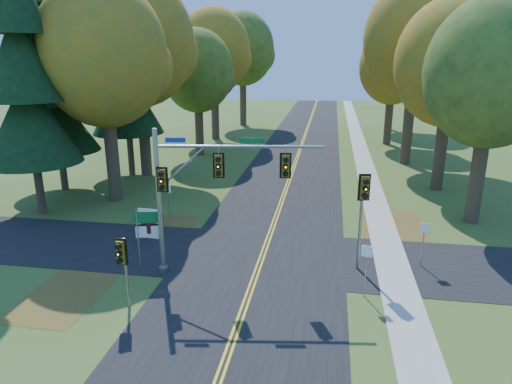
% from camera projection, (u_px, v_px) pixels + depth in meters
% --- Properties ---
extents(ground, '(160.00, 160.00, 0.00)m').
position_uv_depth(ground, '(256.00, 274.00, 20.62)').
color(ground, '#3B511C').
rests_on(ground, ground).
extents(road_main, '(8.00, 160.00, 0.02)m').
position_uv_depth(road_main, '(256.00, 274.00, 20.62)').
color(road_main, black).
rests_on(road_main, ground).
extents(road_cross, '(60.00, 6.00, 0.02)m').
position_uv_depth(road_cross, '(263.00, 256.00, 22.51)').
color(road_cross, black).
rests_on(road_cross, ground).
extents(centerline_left, '(0.10, 160.00, 0.01)m').
position_uv_depth(centerline_left, '(254.00, 274.00, 20.63)').
color(centerline_left, gold).
rests_on(centerline_left, road_main).
extents(centerline_right, '(0.10, 160.00, 0.01)m').
position_uv_depth(centerline_right, '(258.00, 274.00, 20.60)').
color(centerline_right, gold).
rests_on(centerline_right, road_main).
extents(sidewalk_east, '(1.60, 160.00, 0.06)m').
position_uv_depth(sidewalk_east, '(398.00, 284.00, 19.66)').
color(sidewalk_east, '#9E998E').
rests_on(sidewalk_east, ground).
extents(leaf_patch_w_near, '(4.00, 6.00, 0.00)m').
position_uv_depth(leaf_patch_w_near, '(153.00, 233.00, 25.40)').
color(leaf_patch_w_near, brown).
rests_on(leaf_patch_w_near, ground).
extents(leaf_patch_e, '(3.50, 8.00, 0.00)m').
position_uv_depth(leaf_patch_e, '(395.00, 234.00, 25.24)').
color(leaf_patch_e, brown).
rests_on(leaf_patch_e, ground).
extents(leaf_patch_w_far, '(3.00, 5.00, 0.00)m').
position_uv_depth(leaf_patch_w_far, '(67.00, 294.00, 18.95)').
color(leaf_patch_w_far, brown).
rests_on(leaf_patch_w_far, ground).
extents(tree_w_a, '(8.00, 8.00, 14.15)m').
position_uv_depth(tree_w_a, '(104.00, 55.00, 28.43)').
color(tree_w_a, '#38281C').
rests_on(tree_w_a, ground).
extents(tree_e_a, '(7.20, 7.20, 12.73)m').
position_uv_depth(tree_e_a, '(493.00, 74.00, 24.63)').
color(tree_e_a, '#38281C').
rests_on(tree_e_a, ground).
extents(tree_w_b, '(8.60, 8.60, 15.38)m').
position_uv_depth(tree_w_b, '(139.00, 42.00, 34.79)').
color(tree_w_b, '#38281C').
rests_on(tree_w_b, ground).
extents(tree_e_b, '(7.60, 7.60, 13.33)m').
position_uv_depth(tree_e_b, '(452.00, 64.00, 31.04)').
color(tree_e_b, '#38281C').
rests_on(tree_e_b, ground).
extents(tree_w_c, '(6.80, 6.80, 11.91)m').
position_uv_depth(tree_w_c, '(198.00, 71.00, 42.88)').
color(tree_w_c, '#38281C').
rests_on(tree_w_c, ground).
extents(tree_e_c, '(8.80, 8.80, 15.79)m').
position_uv_depth(tree_e_c, '(417.00, 40.00, 38.35)').
color(tree_e_c, '#38281C').
rests_on(tree_e_c, ground).
extents(tree_w_d, '(8.20, 8.20, 14.56)m').
position_uv_depth(tree_w_d, '(214.00, 51.00, 50.66)').
color(tree_w_d, '#38281C').
rests_on(tree_w_d, ground).
extents(tree_e_d, '(7.00, 7.00, 12.32)m').
position_uv_depth(tree_e_d, '(394.00, 67.00, 47.82)').
color(tree_e_d, '#38281C').
rests_on(tree_e_d, ground).
extents(tree_w_e, '(8.40, 8.40, 14.97)m').
position_uv_depth(tree_w_e, '(243.00, 49.00, 60.68)').
color(tree_w_e, '#38281C').
rests_on(tree_w_e, ground).
extents(tree_e_e, '(7.80, 7.80, 13.74)m').
position_uv_depth(tree_e_e, '(394.00, 56.00, 57.46)').
color(tree_e_e, '#38281C').
rests_on(tree_e_e, ground).
extents(pine_a, '(5.60, 5.60, 19.48)m').
position_uv_depth(pine_a, '(21.00, 61.00, 25.85)').
color(pine_a, '#38281C').
rests_on(pine_a, ground).
extents(pine_b, '(5.60, 5.60, 17.31)m').
position_uv_depth(pine_b, '(51.00, 75.00, 31.10)').
color(pine_b, '#38281C').
rests_on(pine_b, ground).
extents(pine_c, '(5.60, 5.60, 20.56)m').
position_uv_depth(pine_c, '(122.00, 52.00, 34.91)').
color(pine_c, '#38281C').
rests_on(pine_c, ground).
extents(traffic_mast, '(7.22, 1.48, 6.60)m').
position_uv_depth(traffic_mast, '(199.00, 183.00, 19.52)').
color(traffic_mast, gray).
rests_on(traffic_mast, ground).
extents(east_signal_pole, '(0.53, 0.62, 4.61)m').
position_uv_depth(east_signal_pole, '(363.00, 198.00, 19.98)').
color(east_signal_pole, gray).
rests_on(east_signal_pole, ground).
extents(ped_signal_pole, '(0.47, 0.54, 2.98)m').
position_uv_depth(ped_signal_pole, '(122.00, 257.00, 17.19)').
color(ped_signal_pole, gray).
rests_on(ped_signal_pole, ground).
extents(route_sign_cluster, '(1.34, 0.39, 2.95)m').
position_uv_depth(route_sign_cluster, '(149.00, 228.00, 20.39)').
color(route_sign_cluster, gray).
rests_on(route_sign_cluster, ground).
extents(info_kiosk, '(1.20, 0.27, 1.64)m').
position_uv_depth(info_kiosk, '(149.00, 224.00, 24.47)').
color(info_kiosk, white).
rests_on(info_kiosk, ground).
extents(reg_sign_e_north, '(0.42, 0.13, 2.24)m').
position_uv_depth(reg_sign_e_north, '(424.00, 236.00, 20.98)').
color(reg_sign_e_north, gray).
rests_on(reg_sign_e_north, ground).
extents(reg_sign_e_south, '(0.44, 0.11, 2.32)m').
position_uv_depth(reg_sign_e_south, '(366.00, 261.00, 18.33)').
color(reg_sign_e_south, gray).
rests_on(reg_sign_e_south, ground).
extents(reg_sign_w, '(0.43, 0.16, 2.33)m').
position_uv_depth(reg_sign_w, '(168.00, 195.00, 26.78)').
color(reg_sign_w, gray).
rests_on(reg_sign_w, ground).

